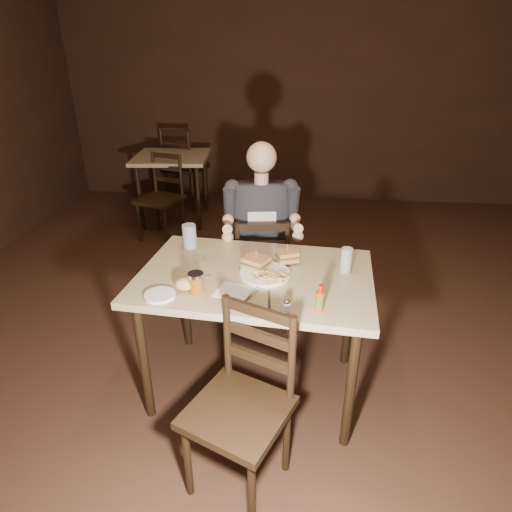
# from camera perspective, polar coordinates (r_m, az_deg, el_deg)

# --- Properties ---
(room_shell) EXTENTS (7.00, 7.00, 7.00)m
(room_shell) POSITION_cam_1_polar(r_m,az_deg,el_deg) (2.22, 6.03, 14.26)
(room_shell) COLOR black
(room_shell) RESTS_ON ground
(main_table) EXTENTS (1.29, 0.91, 0.77)m
(main_table) POSITION_cam_1_polar(r_m,az_deg,el_deg) (2.30, -0.13, -4.12)
(main_table) COLOR tan
(main_table) RESTS_ON ground
(bg_table) EXTENTS (0.87, 0.87, 0.77)m
(bg_table) POSITION_cam_1_polar(r_m,az_deg,el_deg) (5.02, -11.12, 12.04)
(bg_table) COLOR tan
(bg_table) RESTS_ON ground
(chair_far) EXTENTS (0.45, 0.48, 0.86)m
(chair_far) POSITION_cam_1_polar(r_m,az_deg,el_deg) (3.03, 0.65, -1.87)
(chair_far) COLOR black
(chair_far) RESTS_ON ground
(chair_near) EXTENTS (0.55, 0.57, 0.87)m
(chair_near) POSITION_cam_1_polar(r_m,az_deg,el_deg) (1.96, -2.47, -20.02)
(chair_near) COLOR black
(chair_near) RESTS_ON ground
(bg_chair_far) EXTENTS (0.57, 0.60, 0.99)m
(bg_chair_far) POSITION_cam_1_polar(r_m,az_deg,el_deg) (5.58, -9.39, 11.58)
(bg_chair_far) COLOR black
(bg_chair_far) RESTS_ON ground
(bg_chair_near) EXTENTS (0.52, 0.54, 0.88)m
(bg_chair_near) POSITION_cam_1_polar(r_m,az_deg,el_deg) (4.58, -12.75, 7.41)
(bg_chair_near) COLOR black
(bg_chair_near) RESTS_ON ground
(diner) EXTENTS (0.56, 0.47, 0.88)m
(diner) POSITION_cam_1_polar(r_m,az_deg,el_deg) (2.81, 0.74, 5.96)
(diner) COLOR #27292C
(diner) RESTS_ON chair_far
(dinner_plate) EXTENTS (0.28, 0.28, 0.01)m
(dinner_plate) POSITION_cam_1_polar(r_m,az_deg,el_deg) (2.24, 1.20, -2.49)
(dinner_plate) COLOR white
(dinner_plate) RESTS_ON main_table
(sandwich_left) EXTENTS (0.16, 0.15, 0.11)m
(sandwich_left) POSITION_cam_1_polar(r_m,az_deg,el_deg) (2.27, 0.01, -0.36)
(sandwich_left) COLOR tan
(sandwich_left) RESTS_ON dinner_plate
(sandwich_right) EXTENTS (0.14, 0.13, 0.10)m
(sandwich_right) POSITION_cam_1_polar(r_m,az_deg,el_deg) (2.35, 4.18, 0.45)
(sandwich_right) COLOR tan
(sandwich_right) RESTS_ON dinner_plate
(fries_pile) EXTENTS (0.23, 0.18, 0.04)m
(fries_pile) POSITION_cam_1_polar(r_m,az_deg,el_deg) (2.18, 1.83, -2.62)
(fries_pile) COLOR tan
(fries_pile) RESTS_ON dinner_plate
(ketchup_dollop) EXTENTS (0.04, 0.04, 0.01)m
(ketchup_dollop) POSITION_cam_1_polar(r_m,az_deg,el_deg) (2.31, 1.57, -1.14)
(ketchup_dollop) COLOR maroon
(ketchup_dollop) RESTS_ON dinner_plate
(glass_left) EXTENTS (0.09, 0.09, 0.15)m
(glass_left) POSITION_cam_1_polar(r_m,az_deg,el_deg) (2.55, -8.84, 2.53)
(glass_left) COLOR silver
(glass_left) RESTS_ON main_table
(glass_right) EXTENTS (0.06, 0.06, 0.14)m
(glass_right) POSITION_cam_1_polar(r_m,az_deg,el_deg) (2.30, 11.94, -0.55)
(glass_right) COLOR silver
(glass_right) RESTS_ON main_table
(hot_sauce) EXTENTS (0.04, 0.04, 0.13)m
(hot_sauce) POSITION_cam_1_polar(r_m,az_deg,el_deg) (1.95, 8.50, -5.50)
(hot_sauce) COLOR brown
(hot_sauce) RESTS_ON main_table
(salt_shaker) EXTENTS (0.04, 0.04, 0.06)m
(salt_shaker) POSITION_cam_1_polar(r_m,az_deg,el_deg) (1.93, 4.09, -6.79)
(salt_shaker) COLOR white
(salt_shaker) RESTS_ON main_table
(pepper_shaker) EXTENTS (0.04, 0.04, 0.06)m
(pepper_shaker) POSITION_cam_1_polar(r_m,az_deg,el_deg) (1.99, 8.55, -5.94)
(pepper_shaker) COLOR #38332D
(pepper_shaker) RESTS_ON main_table
(syrup_dispenser) EXTENTS (0.09, 0.09, 0.10)m
(syrup_dispenser) POSITION_cam_1_polar(r_m,az_deg,el_deg) (2.09, -7.99, -3.53)
(syrup_dispenser) COLOR brown
(syrup_dispenser) RESTS_ON main_table
(napkin) EXTENTS (0.20, 0.19, 0.00)m
(napkin) POSITION_cam_1_polar(r_m,az_deg,el_deg) (2.10, -2.99, -4.74)
(napkin) COLOR white
(napkin) RESTS_ON main_table
(knife) EXTENTS (0.03, 0.19, 0.00)m
(knife) POSITION_cam_1_polar(r_m,az_deg,el_deg) (2.02, 1.77, -6.04)
(knife) COLOR silver
(knife) RESTS_ON napkin
(fork) EXTENTS (0.07, 0.16, 0.01)m
(fork) POSITION_cam_1_polar(r_m,az_deg,el_deg) (2.06, -0.67, -5.30)
(fork) COLOR silver
(fork) RESTS_ON napkin
(side_plate) EXTENTS (0.16, 0.16, 0.01)m
(side_plate) POSITION_cam_1_polar(r_m,az_deg,el_deg) (2.11, -12.69, -5.18)
(side_plate) COLOR white
(side_plate) RESTS_ON main_table
(bread_roll) EXTENTS (0.11, 0.09, 0.06)m
(bread_roll) POSITION_cam_1_polar(r_m,az_deg,el_deg) (2.11, -9.43, -3.69)
(bread_roll) COLOR tan
(bread_roll) RESTS_ON side_plate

